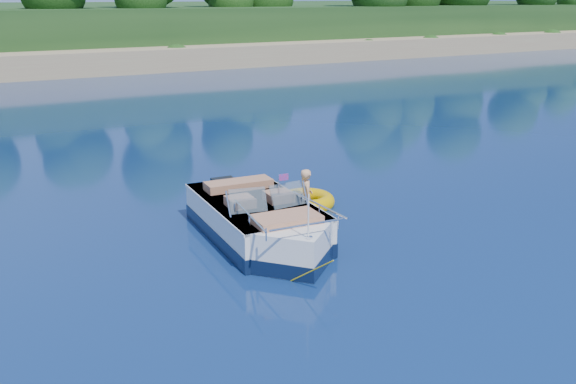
# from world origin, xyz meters

# --- Properties ---
(ground) EXTENTS (160.00, 160.00, 0.00)m
(ground) POSITION_xyz_m (0.00, 0.00, 0.00)
(ground) COLOR #091942
(ground) RESTS_ON ground
(shoreline) EXTENTS (170.00, 59.00, 6.00)m
(shoreline) POSITION_xyz_m (0.00, 63.77, 0.98)
(shoreline) COLOR #9C7C5A
(shoreline) RESTS_ON ground
(motorboat) EXTENTS (2.20, 5.42, 1.80)m
(motorboat) POSITION_xyz_m (-2.76, 4.06, 0.35)
(motorboat) COLOR white
(motorboat) RESTS_ON ground
(tow_tube) EXTENTS (1.44, 1.44, 0.37)m
(tow_tube) POSITION_xyz_m (-0.71, 5.69, 0.10)
(tow_tube) COLOR #E1A800
(tow_tube) RESTS_ON ground
(boy) EXTENTS (0.52, 0.82, 1.50)m
(boy) POSITION_xyz_m (-0.72, 5.72, 0.00)
(boy) COLOR tan
(boy) RESTS_ON ground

